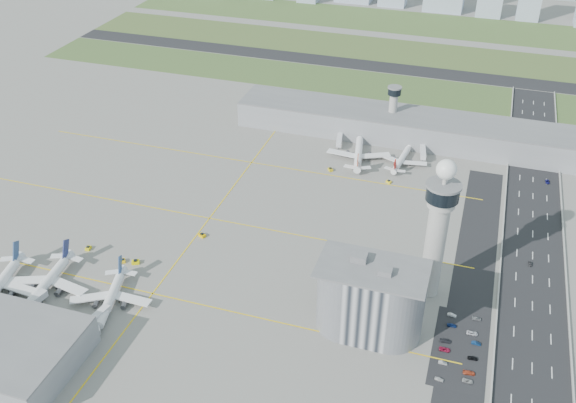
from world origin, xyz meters
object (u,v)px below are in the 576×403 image
(admin_building, at_px, (370,299))
(jet_bridge_near_1, at_px, (20,315))
(airplane_near_b, at_px, (44,280))
(car_lot_5, at_px, (452,315))
(jet_bridge_far_1, at_px, (422,149))
(tug_5, at_px, (389,182))
(car_lot_7, at_px, (469,373))
(control_tower, at_px, (438,224))
(car_lot_11, at_px, (477,319))
(car_lot_6, at_px, (468,381))
(car_lot_8, at_px, (473,358))
(secondary_tower, at_px, (393,107))
(car_lot_3, at_px, (446,341))
(tug_1, at_px, (135,262))
(car_hw_2, at_px, (547,182))
(car_lot_10, at_px, (472,333))
(jet_bridge_near_2, at_px, (84,331))
(airplane_near_c, at_px, (109,295))
(car_lot_0, at_px, (439,379))
(car_lot_9, at_px, (476,343))
(car_hw_4, at_px, (522,132))
(airplane_far_a, at_px, (359,148))
(tug_2, at_px, (123,261))
(tug_3, at_px, (202,235))
(car_lot_4, at_px, (452,325))
(tug_4, at_px, (330,169))
(jet_bridge_far_0, at_px, (340,137))
(tug_0, at_px, (88,248))
(car_lot_2, at_px, (445,349))
(car_lot_1, at_px, (443,363))
(car_hw_1, at_px, (530,264))

(admin_building, xyz_separation_m, jet_bridge_near_1, (-134.99, -39.00, -12.45))
(airplane_near_b, bearing_deg, car_lot_5, 96.95)
(admin_building, distance_m, jet_bridge_far_1, 154.50)
(tug_5, distance_m, car_lot_5, 106.16)
(car_lot_5, relative_size, car_lot_7, 0.83)
(control_tower, height_order, car_lot_11, control_tower)
(car_lot_5, relative_size, car_lot_6, 0.93)
(tug_5, relative_size, car_lot_8, 0.72)
(secondary_tower, height_order, admin_building, admin_building)
(car_lot_3, bearing_deg, airplane_near_b, 91.73)
(tug_1, height_order, car_hw_2, tug_1)
(car_lot_10, bearing_deg, jet_bridge_far_1, 13.74)
(jet_bridge_near_2, xyz_separation_m, car_lot_5, (136.48, 56.37, -2.25))
(control_tower, height_order, airplane_near_c, control_tower)
(car_lot_0, relative_size, car_lot_9, 0.91)
(jet_bridge_near_2, distance_m, car_hw_4, 288.18)
(airplane_far_a, relative_size, car_hw_2, 10.40)
(tug_2, bearing_deg, tug_1, 153.14)
(car_hw_4, bearing_deg, tug_3, -122.20)
(car_lot_5, bearing_deg, admin_building, 125.12)
(tug_1, bearing_deg, jet_bridge_near_1, -53.56)
(admin_building, distance_m, car_lot_4, 37.05)
(control_tower, height_order, tug_4, control_tower)
(jet_bridge_far_0, xyz_separation_m, tug_0, (-85.60, -143.22, -1.99))
(airplane_near_c, distance_m, car_lot_7, 145.95)
(admin_building, height_order, tug_1, admin_building)
(car_lot_3, distance_m, car_lot_10, 12.19)
(jet_bridge_far_1, height_order, tug_3, jet_bridge_far_1)
(airplane_near_c, relative_size, car_hw_4, 12.06)
(airplane_near_c, bearing_deg, car_lot_4, 88.04)
(secondary_tower, height_order, tug_5, secondary_tower)
(admin_building, relative_size, car_lot_2, 9.79)
(control_tower, height_order, tug_0, control_tower)
(control_tower, height_order, car_lot_5, control_tower)
(control_tower, bearing_deg, car_hw_2, 65.57)
(car_lot_2, bearing_deg, car_lot_11, -27.61)
(tug_0, relative_size, tug_4, 0.97)
(tug_3, bearing_deg, tug_4, -3.32)
(airplane_near_b, bearing_deg, car_lot_11, 96.59)
(car_lot_2, height_order, car_hw_2, car_lot_2)
(airplane_near_c, xyz_separation_m, car_lot_5, (136.38, 37.58, -5.13))
(car_lot_6, relative_size, car_hw_2, 0.93)
(car_lot_1, distance_m, car_lot_6, 11.36)
(jet_bridge_far_1, bearing_deg, tug_2, -48.16)
(jet_bridge_far_1, bearing_deg, car_lot_2, 1.11)
(tug_5, distance_m, car_hw_4, 109.93)
(jet_bridge_near_2, distance_m, tug_5, 178.85)
(admin_building, xyz_separation_m, car_hw_1, (61.87, 62.49, -14.76))
(car_lot_2, bearing_deg, car_lot_9, -59.20)
(admin_building, distance_m, tug_5, 115.61)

